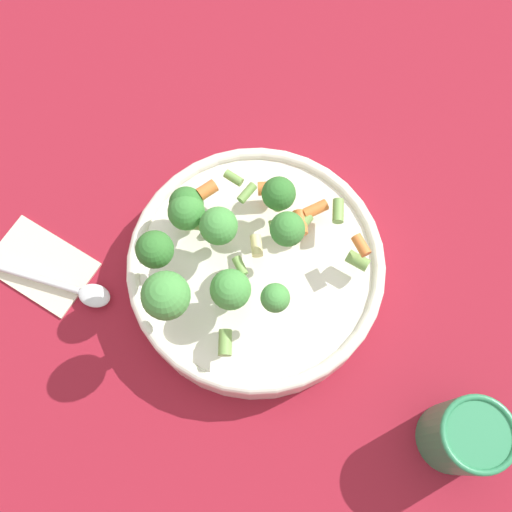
% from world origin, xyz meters
% --- Properties ---
extents(ground_plane, '(3.00, 3.00, 0.00)m').
position_xyz_m(ground_plane, '(0.00, 0.00, 0.00)').
color(ground_plane, maroon).
extents(bowl, '(0.27, 0.27, 0.05)m').
position_xyz_m(bowl, '(0.00, 0.00, 0.03)').
color(bowl, silver).
rests_on(bowl, ground_plane).
extents(pasta_salad, '(0.19, 0.23, 0.09)m').
position_xyz_m(pasta_salad, '(-0.00, 0.04, 0.10)').
color(pasta_salad, '#8CB766').
rests_on(pasta_salad, bowl).
extents(cup, '(0.07, 0.07, 0.09)m').
position_xyz_m(cup, '(-0.17, -0.21, 0.05)').
color(cup, '#2D7F51').
rests_on(cup, ground_plane).
extents(napkin, '(0.12, 0.14, 0.01)m').
position_xyz_m(napkin, '(0.00, 0.24, 0.00)').
color(napkin, beige).
rests_on(napkin, ground_plane).
extents(spoon, '(0.06, 0.18, 0.01)m').
position_xyz_m(spoon, '(-0.03, 0.21, 0.01)').
color(spoon, silver).
rests_on(spoon, napkin).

